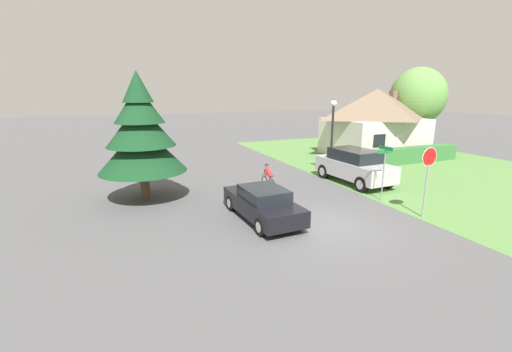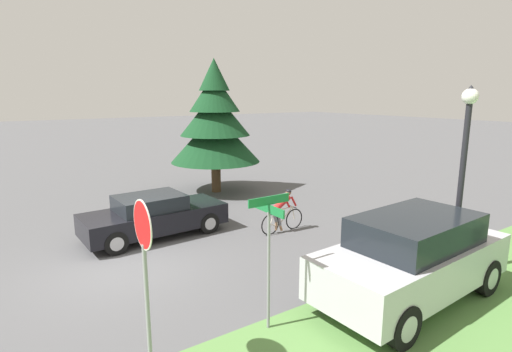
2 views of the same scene
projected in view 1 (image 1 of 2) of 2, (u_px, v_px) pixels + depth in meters
ground_plane at (320, 225)px, 13.49m from camera, size 140.00×140.00×0.00m
grass_verge_right at (449, 175)px, 21.58m from camera, size 16.00×36.00×0.01m
cottage_house at (376, 121)px, 27.96m from camera, size 8.22×6.09×5.30m
hedge_row at (401, 156)px, 24.69m from camera, size 10.10×0.90×1.14m
sedan_left_lane at (263, 203)px, 13.98m from camera, size 1.97×4.52×1.37m
cyclist at (269, 178)px, 17.98m from camera, size 0.44×1.73×1.43m
parked_suv_right at (354, 166)px, 19.44m from camera, size 2.24×4.90×1.94m
stop_sign at (428, 168)px, 13.85m from camera, size 0.77×0.07×2.95m
street_lamp at (333, 126)px, 20.68m from camera, size 0.37×0.37×4.69m
street_name_sign at (384, 163)px, 16.02m from camera, size 0.90×0.90×2.65m
conifer_tall_near at (141, 134)px, 15.86m from camera, size 4.07×4.07×6.06m
deciduous_tree_right at (418, 96)px, 29.75m from camera, size 4.68×4.68×7.14m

